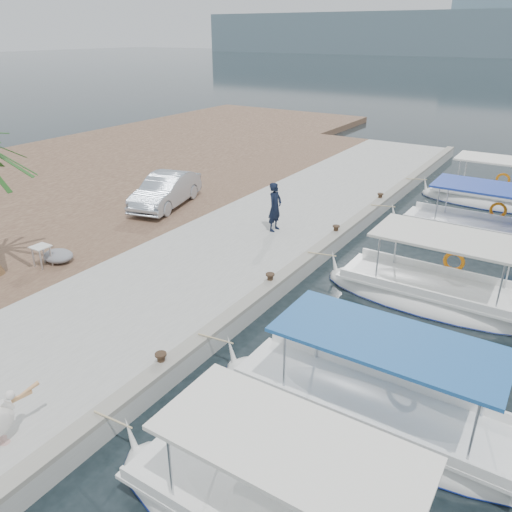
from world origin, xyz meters
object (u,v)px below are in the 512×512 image
at_px(fishing_caique_e, 489,201).
at_px(fishing_caique_b, 369,418).
at_px(fishing_caique_c, 431,297).
at_px(parked_car, 166,190).
at_px(fisherman, 275,207).
at_px(fishing_caique_d, 485,236).

bearing_deg(fishing_caique_e, fishing_caique_b, -88.45).
xyz_separation_m(fishing_caique_c, fishing_caique_e, (-0.18, 11.35, 0.00)).
xyz_separation_m(fishing_caique_b, parked_car, (-12.56, 7.65, 1.10)).
bearing_deg(fishing_caique_e, fishing_caique_c, -89.12).
bearing_deg(fisherman, fishing_caique_b, -137.29).
bearing_deg(fishing_caique_c, fishing_caique_d, 85.50).
bearing_deg(fishing_caique_d, parked_car, -159.82).
bearing_deg(parked_car, fisherman, -13.57).
relative_size(fishing_caique_c, fishing_caique_d, 0.90).
distance_m(fishing_caique_c, parked_car, 12.40).
height_order(fishing_caique_c, fisherman, fisherman).
xyz_separation_m(fisherman, parked_car, (-5.66, -0.03, -0.24)).
xyz_separation_m(fishing_caique_c, fishing_caique_d, (0.49, 6.19, 0.06)).
distance_m(fishing_caique_c, fishing_caique_d, 6.21).
bearing_deg(fishing_caique_c, fisherman, 166.95).
bearing_deg(fishing_caique_c, parked_car, 173.02).
xyz_separation_m(fishing_caique_c, parked_car, (-12.26, 1.50, 1.10)).
relative_size(fishing_caique_b, fishing_caique_d, 0.98).
bearing_deg(fisherman, fishing_caique_c, -102.28).
bearing_deg(fishing_caique_e, fisherman, -123.22).
distance_m(fishing_caique_c, fisherman, 6.91).
height_order(fisherman, parked_car, fisherman).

